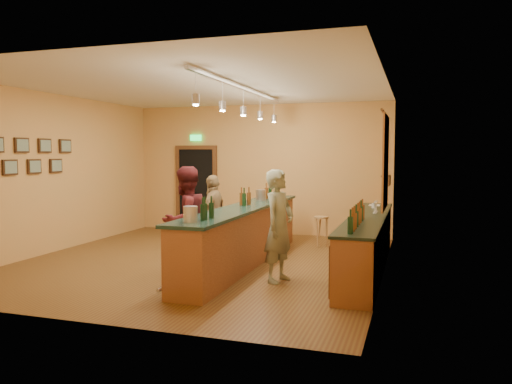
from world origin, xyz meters
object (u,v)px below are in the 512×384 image
(back_counter, at_px, (367,243))
(customer_b, at_px, (214,216))
(customer_a, at_px, (185,221))
(tasting_bar, at_px, (243,231))
(bartender, at_px, (279,226))
(bar_stool, at_px, (321,223))

(back_counter, xyz_separation_m, customer_b, (-2.96, 0.33, 0.31))
(customer_a, bearing_deg, tasting_bar, 172.33)
(back_counter, distance_m, bartender, 1.73)
(tasting_bar, distance_m, customer_b, 0.96)
(bartender, height_order, bar_stool, bartender)
(customer_a, height_order, customer_b, customer_a)
(tasting_bar, xyz_separation_m, customer_a, (-0.63, -1.06, 0.29))
(customer_a, xyz_separation_m, bar_stool, (1.65, 3.20, -0.39))
(customer_a, relative_size, bar_stool, 2.75)
(tasting_bar, height_order, customer_a, customer_a)
(bartender, bearing_deg, customer_b, 64.18)
(back_counter, xyz_separation_m, bartender, (-1.25, -1.14, 0.39))
(customer_a, height_order, bar_stool, customer_a)
(back_counter, relative_size, bar_stool, 6.99)
(bartender, bearing_deg, tasting_bar, 58.69)
(back_counter, distance_m, customer_b, 2.99)
(customer_b, bearing_deg, customer_a, 4.97)
(tasting_bar, bearing_deg, bar_stool, 64.63)
(customer_a, distance_m, customer_b, 1.58)
(back_counter, height_order, bar_stool, back_counter)
(back_counter, relative_size, customer_b, 2.87)
(back_counter, relative_size, customer_a, 2.54)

